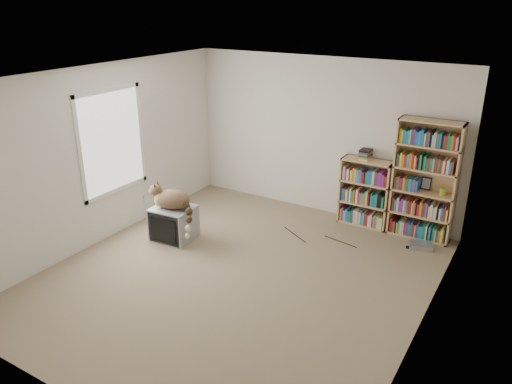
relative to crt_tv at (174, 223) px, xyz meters
The scene contains 17 objects.
floor 1.46m from the crt_tv, 17.10° to the right, with size 4.50×5.00×0.01m, color gray.
wall_back 2.69m from the crt_tv, 56.39° to the left, with size 4.50×0.02×2.50m, color silver.
wall_front 3.39m from the crt_tv, 64.74° to the right, with size 4.50×0.02×2.50m, color silver.
wall_left 1.40m from the crt_tv, 154.01° to the right, with size 0.02×5.00×2.50m, color silver.
wall_right 3.79m from the crt_tv, ahead, with size 0.02×5.00×2.50m, color silver.
ceiling 2.68m from the crt_tv, 17.10° to the right, with size 4.50×5.00×0.02m, color white.
window 1.46m from the crt_tv, 165.35° to the right, with size 0.02×1.22×1.52m, color white.
crt_tv is the anchor object (origin of this frame).
cat 0.36m from the crt_tv, 32.15° to the right, with size 0.83×0.53×0.61m.
bookcase_tall 3.66m from the crt_tv, 32.36° to the left, with size 0.88×0.30×1.76m.
bookcase_short 2.94m from the crt_tv, 41.32° to the left, with size 0.76×0.30×1.05m.
book_stack 3.02m from the crt_tv, 42.05° to the left, with size 0.18×0.23×0.15m, color #AC1620.
green_mug 3.87m from the crt_tv, 29.99° to the left, with size 0.09×0.09×0.10m, color #92AC31.
framed_print 3.71m from the crt_tv, 33.37° to the left, with size 0.14×0.01×0.19m, color black.
dvd_player 3.55m from the crt_tv, 26.14° to the left, with size 0.32×0.23×0.07m, color #A09FA4.
wall_outlet 0.93m from the crt_tv, 158.14° to the left, with size 0.01×0.08×0.13m, color silver.
floor_cables 2.05m from the crt_tv, 39.24° to the left, with size 1.20×0.70×0.01m, color black, non-canonical shape.
Camera 1 is at (3.06, -4.61, 3.34)m, focal length 35.00 mm.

